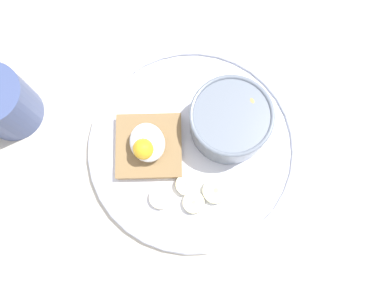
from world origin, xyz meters
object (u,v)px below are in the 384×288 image
(banana_slice_left, at_px, (194,203))
(banana_slice_right, at_px, (216,191))
(banana_slice_back, at_px, (161,198))
(oatmeal_bowl, at_px, (230,121))
(coffee_mug, at_px, (1,104))
(poached_egg, at_px, (147,144))
(toast_slice, at_px, (149,146))
(banana_slice_front, at_px, (186,184))

(banana_slice_left, height_order, banana_slice_right, banana_slice_right)
(banana_slice_back, height_order, banana_slice_right, banana_slice_right)
(banana_slice_back, bearing_deg, oatmeal_bowl, 118.33)
(banana_slice_back, relative_size, coffee_mug, 0.30)
(poached_egg, height_order, banana_slice_back, poached_egg)
(oatmeal_bowl, relative_size, coffee_mug, 0.99)
(oatmeal_bowl, height_order, banana_slice_left, oatmeal_bowl)
(oatmeal_bowl, bearing_deg, banana_slice_back, -61.67)
(oatmeal_bowl, xyz_separation_m, banana_slice_left, (0.09, -0.08, -0.03))
(toast_slice, relative_size, coffee_mug, 1.01)
(toast_slice, bearing_deg, banana_slice_left, 19.81)
(oatmeal_bowl, relative_size, banana_slice_left, 2.71)
(banana_slice_front, relative_size, banana_slice_left, 0.95)
(banana_slice_front, bearing_deg, oatmeal_bowl, 125.52)
(poached_egg, distance_m, banana_slice_left, 0.10)
(oatmeal_bowl, height_order, banana_slice_right, oatmeal_bowl)
(poached_egg, relative_size, coffee_mug, 0.48)
(toast_slice, height_order, coffee_mug, coffee_mug)
(oatmeal_bowl, distance_m, poached_egg, 0.12)
(banana_slice_right, bearing_deg, banana_slice_front, -121.23)
(banana_slice_back, height_order, coffee_mug, coffee_mug)
(banana_slice_back, bearing_deg, toast_slice, 175.12)
(coffee_mug, bearing_deg, poached_egg, 55.73)
(banana_slice_front, bearing_deg, toast_slice, -154.53)
(banana_slice_left, relative_size, banana_slice_back, 1.23)
(poached_egg, bearing_deg, toast_slice, 141.82)
(banana_slice_right, bearing_deg, banana_slice_left, -80.41)
(banana_slice_front, height_order, banana_slice_left, banana_slice_front)
(toast_slice, relative_size, banana_slice_right, 2.77)
(oatmeal_bowl, bearing_deg, banana_slice_right, -30.85)
(oatmeal_bowl, height_order, toast_slice, oatmeal_bowl)
(coffee_mug, bearing_deg, banana_slice_back, 41.59)
(oatmeal_bowl, xyz_separation_m, toast_slice, (-0.01, -0.12, -0.02))
(banana_slice_left, height_order, coffee_mug, coffee_mug)
(toast_slice, bearing_deg, banana_slice_front, 25.47)
(banana_slice_front, distance_m, banana_slice_left, 0.03)
(banana_slice_left, xyz_separation_m, coffee_mug, (-0.21, -0.21, 0.03))
(banana_slice_right, relative_size, coffee_mug, 0.36)
(poached_egg, xyz_separation_m, coffee_mug, (-0.12, -0.17, 0.00))
(toast_slice, bearing_deg, banana_slice_right, 37.24)
(banana_slice_front, bearing_deg, coffee_mug, -131.59)
(poached_egg, distance_m, banana_slice_front, 0.08)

